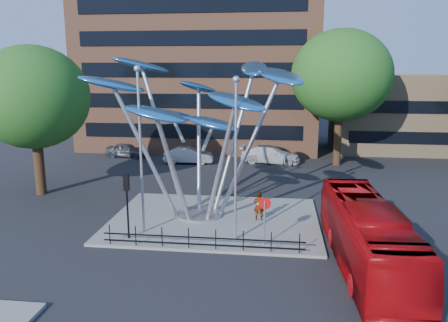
# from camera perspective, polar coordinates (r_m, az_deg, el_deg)

# --- Properties ---
(ground) EXTENTS (120.00, 120.00, 0.00)m
(ground) POSITION_cam_1_polar(r_m,az_deg,el_deg) (20.26, -0.82, -13.77)
(ground) COLOR black
(ground) RESTS_ON ground
(traffic_island) EXTENTS (12.00, 9.00, 0.15)m
(traffic_island) POSITION_cam_1_polar(r_m,az_deg,el_deg) (25.83, -1.23, -7.66)
(traffic_island) COLOR slate
(traffic_island) RESTS_ON ground
(brick_tower) EXTENTS (25.00, 15.00, 30.00)m
(brick_tower) POSITION_cam_1_polar(r_m,az_deg,el_deg) (51.09, -2.81, 19.19)
(brick_tower) COLOR #955C41
(brick_tower) RESTS_ON ground
(low_building_near) EXTENTS (15.00, 8.00, 8.00)m
(low_building_near) POSITION_cam_1_polar(r_m,az_deg,el_deg) (50.13, 22.68, 5.79)
(low_building_near) COLOR tan
(low_building_near) RESTS_ON ground
(tree_right) EXTENTS (8.80, 8.80, 12.11)m
(tree_right) POSITION_cam_1_polar(r_m,az_deg,el_deg) (40.41, 15.07, 10.70)
(tree_right) COLOR black
(tree_right) RESTS_ON ground
(tree_left) EXTENTS (7.60, 7.60, 10.32)m
(tree_left) POSITION_cam_1_polar(r_m,az_deg,el_deg) (32.57, -23.68, 7.60)
(tree_left) COLOR black
(tree_left) RESTS_ON ground
(leaf_sculpture) EXTENTS (12.72, 9.54, 9.51)m
(leaf_sculpture) POSITION_cam_1_polar(r_m,az_deg,el_deg) (25.20, -3.50, 7.68)
(leaf_sculpture) COLOR #9EA0A5
(leaf_sculpture) RESTS_ON traffic_island
(street_lamp_left) EXTENTS (0.36, 0.36, 8.80)m
(street_lamp_left) POSITION_cam_1_polar(r_m,az_deg,el_deg) (22.90, -10.90, 3.18)
(street_lamp_left) COLOR #9EA0A5
(street_lamp_left) RESTS_ON traffic_island
(street_lamp_right) EXTENTS (0.36, 0.36, 8.30)m
(street_lamp_right) POSITION_cam_1_polar(r_m,az_deg,el_deg) (21.46, 1.54, 2.09)
(street_lamp_right) COLOR #9EA0A5
(street_lamp_right) RESTS_ON traffic_island
(traffic_light_island) EXTENTS (0.28, 0.18, 3.42)m
(traffic_light_island) POSITION_cam_1_polar(r_m,az_deg,el_deg) (22.73, -12.59, -4.05)
(traffic_light_island) COLOR black
(traffic_light_island) RESTS_ON traffic_island
(no_entry_sign_island) EXTENTS (0.60, 0.10, 2.45)m
(no_entry_sign_island) POSITION_cam_1_polar(r_m,az_deg,el_deg) (21.74, 5.34, -6.78)
(no_entry_sign_island) COLOR #9EA0A5
(no_entry_sign_island) RESTS_ON traffic_island
(pedestrian_railing_front) EXTENTS (10.00, 0.06, 1.00)m
(pedestrian_railing_front) POSITION_cam_1_polar(r_m,az_deg,el_deg) (21.70, -2.87, -10.34)
(pedestrian_railing_front) COLOR black
(pedestrian_railing_front) RESTS_ON traffic_island
(red_bus) EXTENTS (3.02, 10.80, 2.98)m
(red_bus) POSITION_cam_1_polar(r_m,az_deg,el_deg) (20.88, 18.08, -9.13)
(red_bus) COLOR #A3070B
(red_bus) RESTS_ON ground
(pedestrian) EXTENTS (0.62, 0.41, 1.69)m
(pedestrian) POSITION_cam_1_polar(r_m,az_deg,el_deg) (25.39, 4.57, -5.87)
(pedestrian) COLOR gray
(pedestrian) RESTS_ON traffic_island
(parked_car_left) EXTENTS (4.33, 2.32, 1.40)m
(parked_car_left) POSITION_cam_1_polar(r_m,az_deg,el_deg) (44.35, -12.60, 1.39)
(parked_car_left) COLOR #45484D
(parked_car_left) RESTS_ON ground
(parked_car_mid) EXTENTS (4.66, 1.95, 1.50)m
(parked_car_mid) POSITION_cam_1_polar(r_m,az_deg,el_deg) (40.68, -4.64, 0.74)
(parked_car_mid) COLOR #B0B4B8
(parked_car_mid) RESTS_ON ground
(parked_car_right) EXTENTS (5.71, 2.75, 1.60)m
(parked_car_right) POSITION_cam_1_polar(r_m,az_deg,el_deg) (40.91, 6.06, 0.85)
(parked_car_right) COLOR silver
(parked_car_right) RESTS_ON ground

